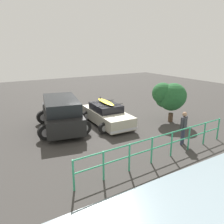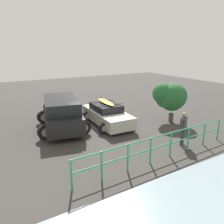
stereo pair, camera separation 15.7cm
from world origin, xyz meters
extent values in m
cube|color=#383533|center=(0.00, 0.00, -0.01)|extent=(44.00, 44.00, 0.02)
cube|color=#B7B29E|center=(-0.74, 0.30, 0.52)|extent=(1.83, 4.20, 0.69)
cube|color=black|center=(-0.74, 0.14, 1.07)|extent=(1.54, 2.04, 0.42)
cube|color=silver|center=(-0.66, 2.33, 0.29)|extent=(1.71, 0.17, 0.14)
cube|color=silver|center=(-0.81, -1.72, 0.29)|extent=(1.71, 0.17, 0.14)
cylinder|color=black|center=(-1.54, 1.62, 0.31)|extent=(0.63, 0.18, 0.63)
cylinder|color=#99999E|center=(-1.54, 1.62, 0.31)|extent=(0.35, 0.19, 0.35)
cylinder|color=black|center=(0.17, 1.55, 0.31)|extent=(0.63, 0.18, 0.63)
cylinder|color=#99999E|center=(0.17, 1.55, 0.31)|extent=(0.35, 0.19, 0.35)
cylinder|color=black|center=(-1.64, -0.95, 0.31)|extent=(0.63, 0.18, 0.63)
cylinder|color=#99999E|center=(-1.64, -0.95, 0.31)|extent=(0.35, 0.19, 0.35)
cylinder|color=black|center=(0.07, -1.01, 0.31)|extent=(0.63, 0.18, 0.63)
cylinder|color=#99999E|center=(0.07, -1.01, 0.31)|extent=(0.35, 0.19, 0.35)
cylinder|color=black|center=(-0.72, 0.68, 1.32)|extent=(1.75, 0.10, 0.03)
cylinder|color=black|center=(-0.76, -0.41, 1.32)|extent=(1.75, 0.10, 0.03)
ellipsoid|color=yellow|center=(-0.79, 0.04, 1.38)|extent=(0.65, 2.15, 0.09)
cone|color=black|center=(-0.86, -0.80, 1.50)|extent=(0.10, 0.10, 0.14)
cube|color=black|center=(1.93, -0.35, 0.71)|extent=(2.80, 4.80, 0.89)
cube|color=black|center=(1.93, -0.35, 1.50)|extent=(2.45, 3.80, 0.69)
cylinder|color=black|center=(1.47, -2.65, 0.81)|extent=(0.77, 0.32, 0.75)
cylinder|color=black|center=(1.23, 1.18, 0.42)|extent=(0.83, 0.22, 0.83)
cylinder|color=#99999E|center=(1.23, 1.18, 0.42)|extent=(0.46, 0.23, 0.46)
cylinder|color=black|center=(3.17, 0.78, 0.42)|extent=(0.83, 0.22, 0.83)
cylinder|color=#99999E|center=(3.17, 0.78, 0.42)|extent=(0.46, 0.23, 0.46)
cylinder|color=black|center=(0.69, -1.47, 0.42)|extent=(0.83, 0.22, 0.83)
cylinder|color=#99999E|center=(0.69, -1.47, 0.42)|extent=(0.46, 0.23, 0.46)
cylinder|color=black|center=(2.64, -1.87, 0.42)|extent=(0.83, 0.22, 0.83)
cylinder|color=#99999E|center=(2.64, -1.87, 0.42)|extent=(0.46, 0.23, 0.46)
cylinder|color=#33384C|center=(-2.60, 4.71, 0.41)|extent=(0.12, 0.12, 0.82)
cylinder|color=#33384C|center=(-2.40, 4.80, 0.41)|extent=(0.12, 0.12, 0.82)
cube|color=#333338|center=(-2.50, 4.76, 1.13)|extent=(0.51, 0.37, 0.61)
sphere|color=#9E7556|center=(-2.50, 4.76, 1.56)|extent=(0.22, 0.22, 0.22)
cylinder|color=#333338|center=(-2.76, 4.64, 1.10)|extent=(0.09, 0.09, 0.58)
cylinder|color=#333338|center=(-2.25, 4.88, 1.10)|extent=(0.09, 0.09, 0.58)
cylinder|color=#2D9366|center=(-4.54, 5.27, 0.57)|extent=(0.07, 0.07, 1.14)
cylinder|color=#2D9366|center=(-3.40, 5.30, 0.57)|extent=(0.07, 0.07, 1.14)
cylinder|color=#2D9366|center=(-2.25, 5.34, 0.57)|extent=(0.07, 0.07, 1.14)
cylinder|color=#2D9366|center=(-1.11, 5.37, 0.57)|extent=(0.07, 0.07, 1.14)
cylinder|color=#2D9366|center=(0.03, 5.40, 0.57)|extent=(0.07, 0.07, 1.14)
cylinder|color=#2D9366|center=(1.18, 5.44, 0.57)|extent=(0.07, 0.07, 1.14)
cylinder|color=#2D9366|center=(2.32, 5.47, 0.57)|extent=(0.07, 0.07, 1.14)
cylinder|color=#2D9366|center=(3.47, 5.51, 0.57)|extent=(0.07, 0.07, 1.14)
cylinder|color=#2D9366|center=(-0.54, 5.39, 1.12)|extent=(8.01, 0.29, 0.06)
cylinder|color=#2D9366|center=(-0.54, 5.39, 0.63)|extent=(8.01, 0.29, 0.06)
cylinder|color=#4C3828|center=(-4.52, 1.94, 0.28)|extent=(0.30, 0.30, 0.56)
sphere|color=#235B2D|center=(-4.06, 1.57, 1.85)|extent=(1.34, 1.34, 1.34)
sphere|color=#235B2D|center=(-4.23, 1.58, 1.49)|extent=(1.16, 1.16, 1.16)
sphere|color=#235B2D|center=(-4.48, 1.93, 1.59)|extent=(1.65, 1.65, 1.65)
sphere|color=#235B2D|center=(-4.54, 2.02, 1.70)|extent=(1.63, 1.63, 1.63)
camera|label=1|loc=(5.58, 11.56, 4.61)|focal=35.00mm
camera|label=2|loc=(5.44, 11.64, 4.61)|focal=35.00mm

